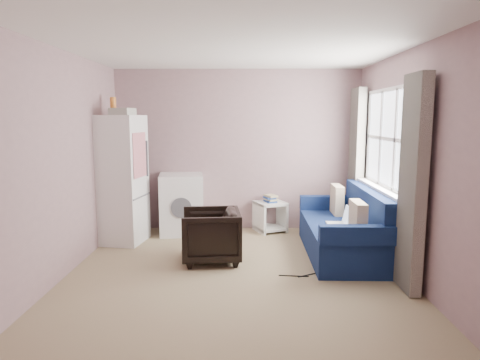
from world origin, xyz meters
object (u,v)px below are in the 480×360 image
object	(u,v)px
side_table	(270,214)
sofa	(346,231)
fridge	(120,179)
armchair	(211,233)
washing_machine	(182,202)

from	to	relation	value
side_table	sofa	world-z (taller)	sofa
fridge	side_table	distance (m)	2.32
sofa	side_table	bearing A→B (deg)	129.19
armchair	side_table	world-z (taller)	armchair
armchair	fridge	bearing A→B (deg)	-127.12
side_table	washing_machine	bearing A→B (deg)	-175.48
armchair	sofa	xyz separation A→B (m)	(1.73, 0.26, -0.04)
fridge	sofa	world-z (taller)	fridge
fridge	washing_machine	xyz separation A→B (m)	(0.79, 0.48, -0.44)
armchair	side_table	size ratio (longest dim) A/B	1.24
fridge	washing_machine	bearing A→B (deg)	40.64
washing_machine	side_table	xyz separation A→B (m)	(1.36, 0.11, -0.21)
washing_machine	sofa	world-z (taller)	washing_machine
fridge	washing_machine	distance (m)	1.02
fridge	side_table	world-z (taller)	fridge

